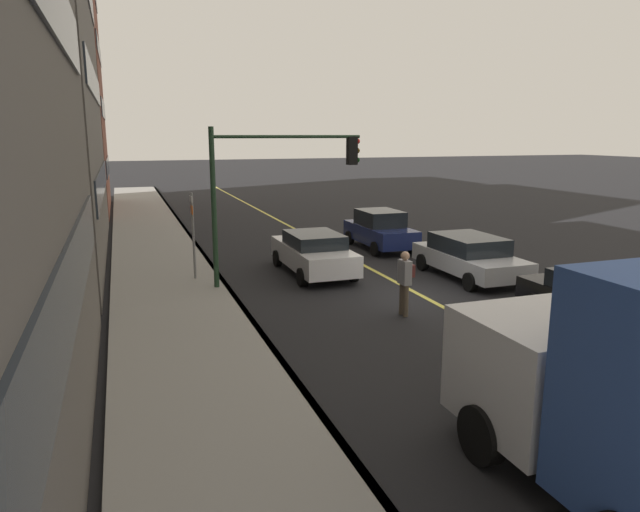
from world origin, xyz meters
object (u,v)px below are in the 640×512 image
Objects in this scene: car_white at (313,252)px; traffic_light_mast at (277,177)px; street_sign_post at (193,231)px; pedestrian_with_backpack at (405,278)px; car_silver at (469,256)px; car_black at (605,300)px; car_navy at (380,230)px.

traffic_light_mast is (-1.24, 1.62, 2.77)m from car_white.
street_sign_post is (1.32, 2.50, -1.78)m from traffic_light_mast.
car_white is 5.43m from pedestrian_with_backpack.
pedestrian_with_backpack is 0.59× the size of street_sign_post.
car_silver is at bearing -115.22° from car_white.
pedestrian_with_backpack is at bearing 59.69° from car_black.
car_black is 0.98× the size of car_white.
traffic_light_mast reaches higher than car_black.
car_white is 0.92× the size of traffic_light_mast.
car_navy is 2.37× the size of pedestrian_with_backpack.
pedestrian_with_backpack is (-5.36, -0.81, 0.28)m from car_white.
street_sign_post is at bearing 42.21° from pedestrian_with_backpack.
car_navy is 5.71m from car_silver.
car_white is (-3.38, 4.15, -0.06)m from car_navy.
street_sign_post is at bearing 62.15° from traffic_light_mast.
car_navy is at bearing 5.10° from car_black.
traffic_light_mast reaches higher than car_white.
car_white is at bearing -52.53° from traffic_light_mast.
street_sign_post is (2.36, 8.98, 0.99)m from car_silver.
pedestrian_with_backpack reaches higher than car_black.
pedestrian_with_backpack is at bearing 159.10° from car_navy.
pedestrian_with_backpack is at bearing -149.40° from traffic_light_mast.
car_silver is 7.13m from traffic_light_mast.
street_sign_post is at bearing 111.80° from car_navy.
car_silver is at bearing -104.75° from street_sign_post.
pedestrian_with_backpack reaches higher than car_white.
car_silver is 5.09m from pedestrian_with_backpack.
car_black is 5.62m from car_silver.
pedestrian_with_backpack is (-3.07, 4.05, 0.28)m from car_silver.
car_black is 9.43m from car_white.
car_navy is 0.90× the size of car_white.
traffic_light_mast is at bearing -117.85° from street_sign_post.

